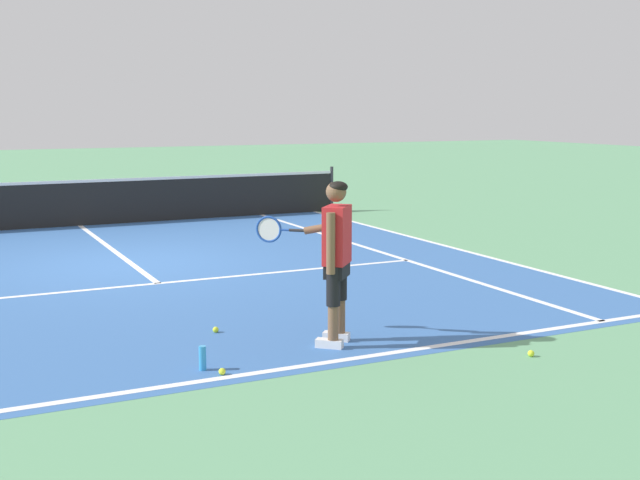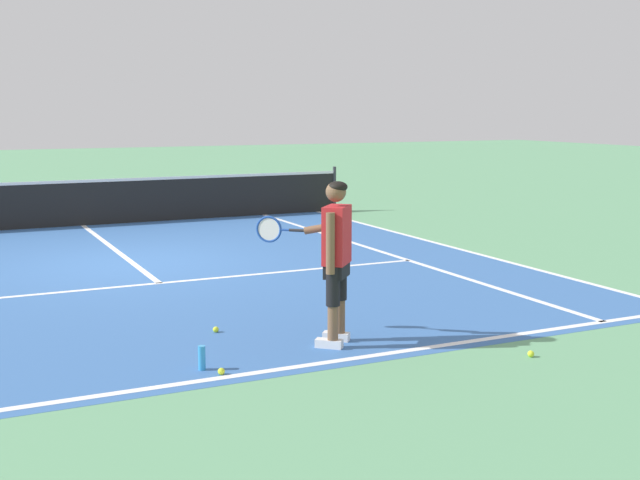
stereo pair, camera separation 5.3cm
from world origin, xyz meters
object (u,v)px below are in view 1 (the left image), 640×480
(tennis_ball_mid_court, at_px, (222,372))
(water_bottle, at_px, (203,358))
(tennis_player, at_px, (334,251))
(tennis_ball_by_baseline, at_px, (216,330))
(tennis_ball_near_feet, at_px, (531,353))

(tennis_ball_mid_court, distance_m, water_bottle, 0.26)
(water_bottle, bearing_deg, tennis_player, 8.97)
(tennis_ball_mid_court, bearing_deg, tennis_ball_by_baseline, 73.78)
(water_bottle, bearing_deg, tennis_ball_near_feet, -18.16)
(tennis_ball_near_feet, height_order, tennis_ball_mid_court, same)
(tennis_ball_mid_court, bearing_deg, tennis_ball_near_feet, -15.08)
(tennis_player, bearing_deg, tennis_ball_by_baseline, 135.50)
(tennis_ball_near_feet, relative_size, tennis_ball_mid_court, 1.00)
(tennis_ball_by_baseline, bearing_deg, water_bottle, -113.83)
(tennis_player, distance_m, tennis_ball_by_baseline, 1.67)
(tennis_ball_near_feet, bearing_deg, tennis_ball_mid_court, 164.92)
(tennis_ball_near_feet, bearing_deg, tennis_ball_by_baseline, 139.05)
(tennis_player, xyz_separation_m, tennis_ball_by_baseline, (-0.98, 0.96, -0.96))
(tennis_ball_by_baseline, distance_m, tennis_ball_mid_court, 1.47)
(tennis_ball_by_baseline, relative_size, water_bottle, 0.28)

